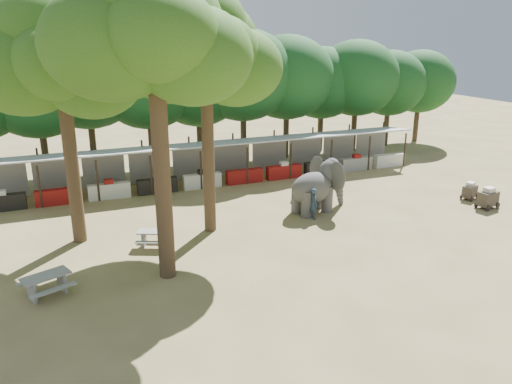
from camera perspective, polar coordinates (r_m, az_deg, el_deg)
name	(u,v)px	position (r m, az deg, el deg)	size (l,w,h in m)	color
ground	(325,271)	(20.66, 7.91, -8.90)	(100.00, 100.00, 0.00)	brown
vendor_stalls	(219,164)	(32.22, -4.28, 3.23)	(28.00, 2.99, 2.80)	#A1A5A9
yard_tree_left	(56,58)	(23.11, -21.90, 14.02)	(7.10, 6.90, 11.02)	#332316
yard_tree_center	(149,33)	(18.39, -12.16, 17.39)	(7.10, 6.90, 12.04)	#332316
yard_tree_back	(201,49)	(22.99, -6.30, 15.97)	(7.10, 6.90, 11.36)	#332316
backdrop_trees	(195,88)	(36.35, -7.01, 11.73)	(46.46, 5.95, 8.33)	#332316
elephant	(319,186)	(26.90, 7.17, 0.71)	(3.77, 2.79, 2.81)	#3D3B3B
handler	(314,204)	(25.87, 6.62, -1.32)	(0.59, 0.39, 1.64)	#26384C
picnic_table_near	(46,282)	(19.96, -22.83, -9.47)	(2.09, 1.99, 0.83)	gray
picnic_table_far	(155,236)	(22.95, -11.49, -4.97)	(1.91, 1.83, 0.75)	gray
cart_front	(488,198)	(30.16, 25.00, -0.61)	(1.34, 1.01, 1.18)	#312821
cart_back	(470,191)	(31.41, 23.25, 0.14)	(1.22, 1.04, 1.01)	#312821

